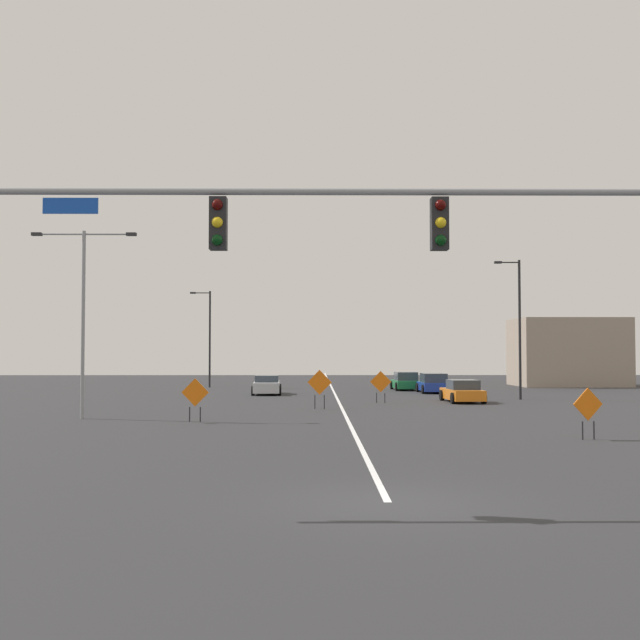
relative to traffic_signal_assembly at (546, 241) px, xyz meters
The scene contains 15 objects.
ground 6.08m from the traffic_signal_assembly, behind, with size 163.88×163.88×0.00m, color #2D2D30.
road_centre_stripe 45.94m from the traffic_signal_assembly, 94.00° to the left, with size 0.16×91.05×0.01m.
traffic_signal_assembly is the anchor object (origin of this frame).
street_lamp_far_right 24.30m from the traffic_signal_assembly, 127.67° to the left, with size 4.64×0.24×8.32m.
street_lamp_mid_right 50.97m from the traffic_signal_assembly, 105.17° to the left, with size 1.71×0.24×7.92m.
street_lamp_far_left 33.77m from the traffic_signal_assembly, 76.35° to the left, with size 1.62×0.24×8.61m.
construction_sign_left_shoulder 20.58m from the traffic_signal_assembly, 118.58° to the left, with size 1.18×0.19×1.83m.
construction_sign_median_far 30.06m from the traffic_signal_assembly, 91.52° to the left, with size 1.22×0.23×1.83m.
construction_sign_right_shoulder 12.53m from the traffic_signal_assembly, 67.18° to the left, with size 1.08×0.30×1.74m.
construction_sign_left_lane 25.74m from the traffic_signal_assembly, 99.84° to the left, with size 1.26×0.34×2.01m.
car_orange_distant 30.90m from the traffic_signal_assembly, 82.44° to the left, with size 2.15×4.37×1.31m.
car_silver_far 39.85m from the traffic_signal_assembly, 101.49° to the left, with size 2.11×4.48×1.30m.
car_blue_near 40.89m from the traffic_signal_assembly, 84.54° to the left, with size 2.07×3.86×1.40m.
car_green_mid 44.81m from the traffic_signal_assembly, 86.96° to the left, with size 2.08×3.96×1.38m.
roadside_building_east 54.42m from the traffic_signal_assembly, 71.67° to the left, with size 8.90×6.73×5.75m.
Camera 1 is at (-1.46, -15.58, 2.98)m, focal length 44.17 mm.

